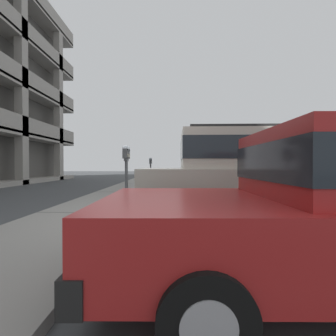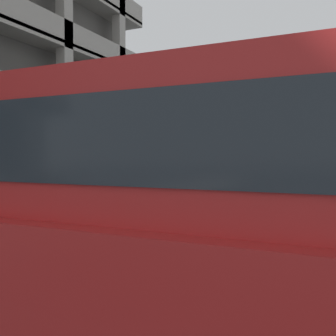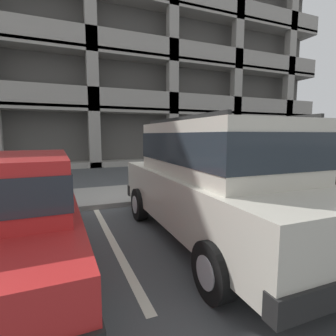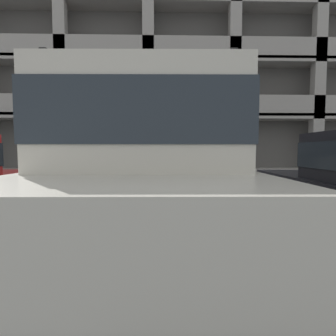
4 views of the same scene
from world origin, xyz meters
name	(u,v)px [view 4 (image 4 of 4)]	position (x,y,z in m)	size (l,w,h in m)	color
ground_plane	(151,212)	(0.00, 0.00, -0.05)	(80.00, 80.00, 0.10)	#444749
sidewalk	(153,197)	(0.00, 1.30, 0.06)	(40.00, 2.20, 0.12)	gray
parking_stall_lines	(241,228)	(1.54, -1.40, 0.00)	(12.45, 4.80, 0.01)	silver
silver_suv	(150,167)	(0.09, -2.37, 1.09)	(2.08, 4.81, 2.03)	beige
parking_meter_near	(156,152)	(0.11, 0.35, 1.26)	(0.35, 0.12, 1.54)	#595B60
parking_garage	(152,85)	(-0.45, 13.75, 6.03)	(32.00, 10.00, 13.25)	#54514D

